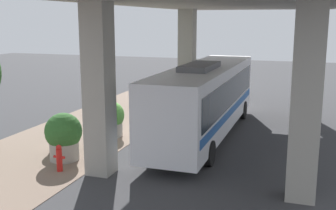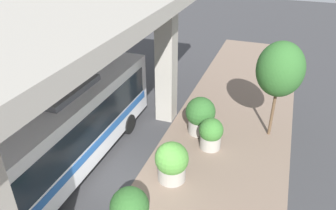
{
  "view_description": "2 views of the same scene",
  "coord_description": "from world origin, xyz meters",
  "views": [
    {
      "loc": [
        7.57,
        -18.67,
        5.56
      ],
      "look_at": [
        1.24,
        -0.15,
        1.56
      ],
      "focal_mm": 45.0,
      "sensor_mm": 36.0,
      "label": 1
    },
    {
      "loc": [
        -4.79,
        8.8,
        9.35
      ],
      "look_at": [
        -0.57,
        -2.86,
        2.38
      ],
      "focal_mm": 35.0,
      "sensor_mm": 36.0,
      "label": 2
    }
  ],
  "objects": [
    {
      "name": "planter_front",
      "position": [
        -1.58,
        -4.75,
        1.0
      ],
      "size": [
        1.48,
        1.48,
        1.93
      ],
      "color": "#9E998E",
      "rests_on": "ground"
    },
    {
      "name": "ground_plane",
      "position": [
        0.0,
        0.0,
        0.0
      ],
      "size": [
        80.0,
        80.0,
        0.0
      ],
      "primitive_type": "plane",
      "color": "#38383A",
      "rests_on": "ground"
    },
    {
      "name": "planter_extra",
      "position": [
        -2.38,
        -3.66,
        0.79
      ],
      "size": [
        1.13,
        1.13,
        1.55
      ],
      "color": "#9E998E",
      "rests_on": "ground"
    },
    {
      "name": "sidewalk_strip",
      "position": [
        -3.0,
        0.0,
        0.01
      ],
      "size": [
        6.0,
        40.0,
        0.02
      ],
      "color": "#7A6656",
      "rests_on": "ground"
    },
    {
      "name": "fire_hydrant",
      "position": [
        -1.04,
        -5.93,
        0.52
      ],
      "size": [
        0.45,
        0.22,
        1.03
      ],
      "color": "red",
      "rests_on": "ground"
    },
    {
      "name": "planter_middle",
      "position": [
        -1.4,
        -1.01,
        0.87
      ],
      "size": [
        1.37,
        1.37,
        1.74
      ],
      "color": "#9E998E",
      "rests_on": "ground"
    },
    {
      "name": "planter_back",
      "position": [
        -0.87,
        1.8,
        0.79
      ],
      "size": [
        1.35,
        1.35,
        1.65
      ],
      "color": "#9E998E",
      "rests_on": "ground"
    },
    {
      "name": "bus",
      "position": [
        2.92,
        0.48,
        1.97
      ],
      "size": [
        2.58,
        12.29,
        3.64
      ],
      "color": "silver",
      "rests_on": "ground"
    },
    {
      "name": "overpass",
      "position": [
        4.0,
        0.0,
        5.93
      ],
      "size": [
        9.4,
        19.1,
        6.76
      ],
      "color": "#9E998E",
      "rests_on": "ground"
    }
  ]
}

